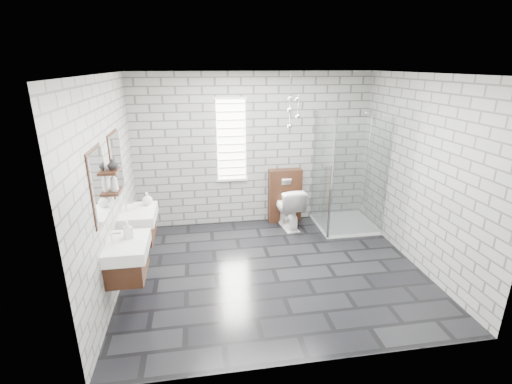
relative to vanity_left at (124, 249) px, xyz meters
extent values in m
cube|color=black|center=(1.91, 0.52, -0.77)|extent=(4.20, 3.60, 0.02)
cube|color=white|center=(1.91, 0.52, 1.95)|extent=(4.20, 3.60, 0.02)
cube|color=#9B9B96|center=(1.91, 2.33, 0.59)|extent=(4.20, 0.02, 2.70)
cube|color=#9B9B96|center=(1.91, -1.29, 0.59)|extent=(4.20, 0.02, 2.70)
cube|color=#9B9B96|center=(-0.20, 0.52, 0.59)|extent=(0.02, 3.60, 2.70)
cube|color=#9B9B96|center=(4.02, 0.52, 0.59)|extent=(0.02, 3.60, 2.70)
cube|color=#412214|center=(0.02, 0.00, -0.21)|extent=(0.42, 0.62, 0.30)
cube|color=silver|center=(0.22, 0.00, -0.18)|extent=(0.02, 0.35, 0.01)
cube|color=white|center=(0.04, 0.00, 0.02)|extent=(0.47, 0.70, 0.15)
cylinder|color=silver|center=(-0.11, 0.00, 0.15)|extent=(0.04, 0.04, 0.12)
cylinder|color=silver|center=(-0.06, 0.00, 0.20)|extent=(0.10, 0.02, 0.02)
cube|color=white|center=(-0.17, 0.00, 0.79)|extent=(0.03, 0.55, 0.80)
cube|color=#412214|center=(-0.19, 0.00, 0.79)|extent=(0.01, 0.59, 0.84)
cube|color=#412214|center=(0.02, 0.99, -0.21)|extent=(0.42, 0.62, 0.30)
cube|color=silver|center=(0.22, 0.99, -0.18)|extent=(0.02, 0.35, 0.01)
cube|color=white|center=(0.04, 0.99, 0.02)|extent=(0.47, 0.70, 0.15)
cylinder|color=silver|center=(-0.11, 0.99, 0.15)|extent=(0.04, 0.04, 0.12)
cylinder|color=silver|center=(-0.06, 0.99, 0.20)|extent=(0.10, 0.02, 0.02)
cube|color=white|center=(-0.17, 0.99, 0.79)|extent=(0.03, 0.55, 0.80)
cube|color=#412214|center=(-0.19, 0.99, 0.79)|extent=(0.01, 0.59, 0.84)
cube|color=#412214|center=(-0.12, 0.47, 0.56)|extent=(0.14, 0.30, 0.03)
cube|color=#412214|center=(-0.12, 0.47, 0.82)|extent=(0.14, 0.30, 0.03)
cube|color=white|center=(1.51, 2.30, 0.79)|extent=(0.50, 0.02, 1.40)
cube|color=silver|center=(1.51, 2.29, 1.51)|extent=(0.56, 0.04, 0.04)
cube|color=silver|center=(1.51, 2.29, 0.07)|extent=(0.56, 0.04, 0.04)
cube|color=silver|center=(1.51, 2.28, 0.16)|extent=(0.48, 0.01, 0.02)
cube|color=silver|center=(1.51, 2.28, 0.30)|extent=(0.48, 0.01, 0.02)
cube|color=silver|center=(1.51, 2.28, 0.44)|extent=(0.48, 0.01, 0.02)
cube|color=silver|center=(1.51, 2.28, 0.58)|extent=(0.48, 0.01, 0.02)
cube|color=silver|center=(1.51, 2.28, 0.72)|extent=(0.48, 0.01, 0.02)
cube|color=silver|center=(1.51, 2.28, 0.86)|extent=(0.48, 0.01, 0.02)
cube|color=silver|center=(1.51, 2.28, 1.00)|extent=(0.48, 0.01, 0.02)
cube|color=silver|center=(1.51, 2.28, 1.14)|extent=(0.48, 0.01, 0.02)
cube|color=silver|center=(1.51, 2.28, 1.28)|extent=(0.48, 0.01, 0.03)
cube|color=silver|center=(1.51, 2.28, 1.42)|extent=(0.48, 0.01, 0.03)
cube|color=#412214|center=(2.47, 2.22, -0.26)|extent=(0.60, 0.20, 1.00)
cube|color=silver|center=(2.47, 2.11, 0.04)|extent=(0.18, 0.01, 0.12)
cube|color=white|center=(3.51, 1.82, -0.73)|extent=(1.00, 1.00, 0.06)
cube|color=silver|center=(3.51, 1.33, 0.27)|extent=(1.00, 0.01, 2.00)
cube|color=silver|center=(3.02, 1.82, 0.27)|extent=(0.01, 1.00, 2.00)
cube|color=silver|center=(3.02, 1.33, 0.27)|extent=(0.03, 0.03, 2.00)
cube|color=silver|center=(3.99, 1.33, 0.27)|extent=(0.03, 0.03, 2.00)
cylinder|color=silver|center=(3.95, 2.02, 0.34)|extent=(0.02, 0.02, 1.80)
cylinder|color=silver|center=(3.87, 2.02, 1.26)|extent=(0.14, 0.14, 0.02)
sphere|color=silver|center=(2.42, 1.83, 1.36)|extent=(0.09, 0.09, 0.09)
cylinder|color=silver|center=(2.42, 1.83, 1.67)|extent=(0.01, 0.01, 0.54)
sphere|color=silver|center=(2.56, 1.83, 1.25)|extent=(0.09, 0.09, 0.09)
cylinder|color=silver|center=(2.56, 1.83, 1.62)|extent=(0.01, 0.01, 0.65)
sphere|color=silver|center=(2.45, 1.94, 1.53)|extent=(0.09, 0.09, 0.09)
cylinder|color=silver|center=(2.45, 1.94, 1.76)|extent=(0.01, 0.01, 0.37)
sphere|color=silver|center=(2.45, 1.92, 1.08)|extent=(0.09, 0.09, 0.09)
cylinder|color=silver|center=(2.45, 1.92, 1.53)|extent=(0.01, 0.01, 0.82)
sphere|color=silver|center=(2.57, 1.95, 1.51)|extent=(0.09, 0.09, 0.09)
cylinder|color=silver|center=(2.57, 1.95, 1.75)|extent=(0.01, 0.01, 0.39)
imported|color=white|center=(2.47, 1.94, -0.38)|extent=(0.50, 0.78, 0.75)
imported|color=#B2B2B2|center=(0.05, 0.10, 0.20)|extent=(0.13, 0.13, 0.21)
imported|color=#B2B2B2|center=(0.15, 1.20, 0.19)|extent=(0.19, 0.19, 0.19)
imported|color=#B2B2B2|center=(-0.11, 0.44, 0.70)|extent=(0.11, 0.11, 0.24)
imported|color=#B2B2B2|center=(-0.11, 0.49, 0.90)|extent=(0.16, 0.16, 0.13)
camera|label=1|loc=(0.91, -4.08, 2.06)|focal=26.00mm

